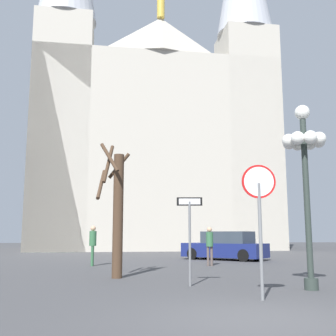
# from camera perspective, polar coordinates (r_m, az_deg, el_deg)

# --- Properties ---
(ground_plane) EXTENTS (120.00, 120.00, 0.00)m
(ground_plane) POSITION_cam_1_polar(r_m,az_deg,el_deg) (7.56, 12.29, -19.79)
(ground_plane) COLOR #424244
(cathedral) EXTENTS (22.75, 14.87, 37.31)m
(cathedral) POSITION_cam_1_polar(r_m,az_deg,el_deg) (40.67, -1.90, 5.42)
(cathedral) COLOR #BCB5A5
(cathedral) RESTS_ON ground
(stop_sign) EXTENTS (0.77, 0.13, 2.99)m
(stop_sign) POSITION_cam_1_polar(r_m,az_deg,el_deg) (9.59, 12.48, -4.89)
(stop_sign) COLOR slate
(stop_sign) RESTS_ON ground
(one_way_arrow_sign) EXTENTS (0.73, 0.10, 2.46)m
(one_way_arrow_sign) POSITION_cam_1_polar(r_m,az_deg,el_deg) (11.80, 3.01, -8.36)
(one_way_arrow_sign) COLOR slate
(one_way_arrow_sign) RESTS_ON ground
(street_lamp) EXTENTS (1.20, 1.20, 4.94)m
(street_lamp) POSITION_cam_1_polar(r_m,az_deg,el_deg) (11.78, 18.31, 1.36)
(street_lamp) COLOR #2D3833
(street_lamp) RESTS_ON ground
(bare_tree) EXTENTS (1.08, 1.36, 4.51)m
(bare_tree) POSITION_cam_1_polar(r_m,az_deg,el_deg) (14.00, -7.08, -5.53)
(bare_tree) COLOR #473323
(bare_tree) RESTS_ON ground
(parked_car_near_navy) EXTENTS (4.69, 4.39, 1.55)m
(parked_car_near_navy) POSITION_cam_1_polar(r_m,az_deg,el_deg) (23.64, 7.90, -10.66)
(parked_car_near_navy) COLOR navy
(parked_car_near_navy) RESTS_ON ground
(pedestrian_walking) EXTENTS (0.32, 0.32, 1.79)m
(pedestrian_walking) POSITION_cam_1_polar(r_m,az_deg,el_deg) (19.32, -10.32, -9.90)
(pedestrian_walking) COLOR #33663F
(pedestrian_walking) RESTS_ON ground
(pedestrian_standing) EXTENTS (0.32, 0.32, 1.74)m
(pedestrian_standing) POSITION_cam_1_polar(r_m,az_deg,el_deg) (19.17, 5.75, -10.12)
(pedestrian_standing) COLOR #594C47
(pedestrian_standing) RESTS_ON ground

